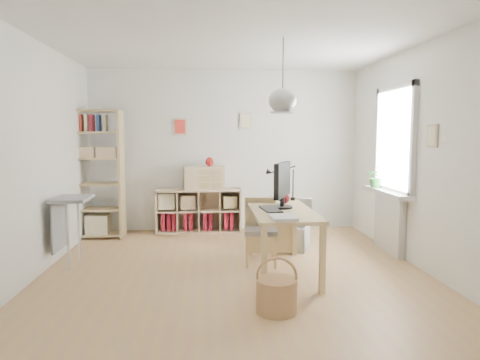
{
  "coord_description": "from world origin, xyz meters",
  "views": [
    {
      "loc": [
        -0.32,
        -5.01,
        1.61
      ],
      "look_at": [
        0.1,
        0.3,
        1.05
      ],
      "focal_mm": 32.0,
      "sensor_mm": 36.0,
      "label": 1
    }
  ],
  "objects": [
    {
      "name": "ground",
      "position": [
        0.0,
        0.0,
        0.0
      ],
      "size": [
        4.5,
        4.5,
        0.0
      ],
      "primitive_type": "plane",
      "color": "tan",
      "rests_on": "ground"
    },
    {
      "name": "room_shell",
      "position": [
        0.55,
        -0.15,
        2.0
      ],
      "size": [
        4.5,
        4.5,
        4.5
      ],
      "color": "white",
      "rests_on": "ground"
    },
    {
      "name": "window_unit",
      "position": [
        2.23,
        0.6,
        1.55
      ],
      "size": [
        0.07,
        1.16,
        1.46
      ],
      "color": "white",
      "rests_on": "ground"
    },
    {
      "name": "radiator",
      "position": [
        2.19,
        0.6,
        0.4
      ],
      "size": [
        0.1,
        0.8,
        0.8
      ],
      "primitive_type": "cube",
      "color": "silver",
      "rests_on": "ground"
    },
    {
      "name": "windowsill",
      "position": [
        2.14,
        0.6,
        0.83
      ],
      "size": [
        0.22,
        1.2,
        0.06
      ],
      "primitive_type": "cube",
      "color": "silver",
      "rests_on": "radiator"
    },
    {
      "name": "desk",
      "position": [
        0.55,
        -0.15,
        0.66
      ],
      "size": [
        0.7,
        1.5,
        0.75
      ],
      "color": "#D4B679",
      "rests_on": "ground"
    },
    {
      "name": "cube_shelf",
      "position": [
        -0.47,
        2.08,
        0.3
      ],
      "size": [
        1.4,
        0.38,
        0.72
      ],
      "color": "#D7B48D",
      "rests_on": "ground"
    },
    {
      "name": "tall_bookshelf",
      "position": [
        -2.04,
        1.8,
        1.09
      ],
      "size": [
        0.8,
        0.38,
        2.0
      ],
      "color": "#D4B679",
      "rests_on": "ground"
    },
    {
      "name": "side_table",
      "position": [
        -2.04,
        0.35,
        0.67
      ],
      "size": [
        0.4,
        0.55,
        0.85
      ],
      "color": "#9C9C9F",
      "rests_on": "ground"
    },
    {
      "name": "chair",
      "position": [
        0.35,
        0.23,
        0.47
      ],
      "size": [
        0.43,
        0.43,
        0.82
      ],
      "rotation": [
        0.0,
        0.0,
        -0.09
      ],
      "color": "#9C9C9F",
      "rests_on": "ground"
    },
    {
      "name": "wicker_basket",
      "position": [
        0.31,
        -1.29,
        0.17
      ],
      "size": [
        0.38,
        0.37,
        0.52
      ],
      "rotation": [
        0.0,
        0.0,
        -0.15
      ],
      "color": "#AC7D4D",
      "rests_on": "ground"
    },
    {
      "name": "storage_chest",
      "position": [
        0.82,
        0.97,
        0.23
      ],
      "size": [
        0.9,
        0.94,
        0.7
      ],
      "rotation": [
        0.0,
        0.0,
        -0.41
      ],
      "color": "silver",
      "rests_on": "ground"
    },
    {
      "name": "monitor",
      "position": [
        0.57,
        -0.06,
        1.05
      ],
      "size": [
        0.3,
        0.59,
        0.54
      ],
      "rotation": [
        0.0,
        0.0,
        -0.4
      ],
      "color": "black",
      "rests_on": "desk"
    },
    {
      "name": "keyboard",
      "position": [
        0.41,
        -0.21,
        0.76
      ],
      "size": [
        0.22,
        0.48,
        0.02
      ],
      "primitive_type": "cube",
      "rotation": [
        0.0,
        0.0,
        0.11
      ],
      "color": "black",
      "rests_on": "desk"
    },
    {
      "name": "task_lamp",
      "position": [
        0.62,
        0.47,
        1.04
      ],
      "size": [
        0.41,
        0.15,
        0.43
      ],
      "color": "black",
      "rests_on": "desk"
    },
    {
      "name": "yarn_ball",
      "position": [
        0.65,
        0.26,
        0.82
      ],
      "size": [
        0.14,
        0.14,
        0.14
      ],
      "primitive_type": "sphere",
      "color": "#45090C",
      "rests_on": "desk"
    },
    {
      "name": "paper_tray",
      "position": [
        0.46,
        -0.72,
        0.77
      ],
      "size": [
        0.28,
        0.33,
        0.03
      ],
      "primitive_type": "cube",
      "rotation": [
        0.0,
        0.0,
        0.07
      ],
      "color": "silver",
      "rests_on": "desk"
    },
    {
      "name": "drawer_chest",
      "position": [
        -0.36,
        2.04,
        0.91
      ],
      "size": [
        0.69,
        0.37,
        0.38
      ],
      "primitive_type": "cube",
      "rotation": [
        0.0,
        0.0,
        0.11
      ],
      "color": "#D7B48D",
      "rests_on": "cube_shelf"
    },
    {
      "name": "red_vase",
      "position": [
        -0.27,
        2.04,
        1.17
      ],
      "size": [
        0.13,
        0.13,
        0.15
      ],
      "primitive_type": "ellipsoid",
      "color": "maroon",
      "rests_on": "drawer_chest"
    },
    {
      "name": "potted_plant",
      "position": [
        2.12,
        0.92,
        1.01
      ],
      "size": [
        0.34,
        0.32,
        0.31
      ],
      "primitive_type": "imported",
      "rotation": [
        0.0,
        0.0,
        -0.35
      ],
      "color": "#256325",
      "rests_on": "windowsill"
    }
  ]
}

